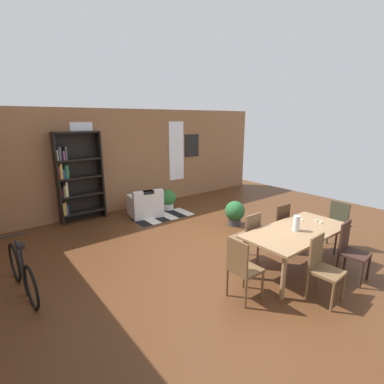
{
  "coord_description": "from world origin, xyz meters",
  "views": [
    {
      "loc": [
        -3.84,
        -3.42,
        2.56
      ],
      "look_at": [
        0.01,
        1.43,
        0.97
      ],
      "focal_mm": 26.83,
      "sensor_mm": 36.0,
      "label": 1
    }
  ],
  "objects_px": {
    "vase_on_table": "(296,223)",
    "dining_chair_head_right": "(335,224)",
    "bookshelf_tall": "(76,177)",
    "potted_plant_corner": "(235,212)",
    "dining_table": "(297,234)",
    "dining_chair_far_right": "(278,225)",
    "bicycle_second": "(22,273)",
    "dining_chair_far_left": "(248,236)",
    "potted_plant_by_shelf": "(168,199)",
    "dining_chair_near_right": "(350,249)",
    "dining_chair_head_left": "(242,267)",
    "dining_chair_near_left": "(322,266)",
    "armchair_white": "(145,206)"
  },
  "relations": [
    {
      "from": "dining_chair_far_left",
      "to": "dining_chair_far_right",
      "type": "bearing_deg",
      "value": 0.0
    },
    {
      "from": "dining_chair_head_left",
      "to": "dining_chair_near_right",
      "type": "bearing_deg",
      "value": -21.05
    },
    {
      "from": "dining_chair_far_left",
      "to": "bicycle_second",
      "type": "xyz_separation_m",
      "value": [
        -3.36,
        1.45,
        -0.19
      ]
    },
    {
      "from": "dining_chair_head_right",
      "to": "dining_chair_near_left",
      "type": "distance_m",
      "value": 1.95
    },
    {
      "from": "dining_chair_far_right",
      "to": "potted_plant_corner",
      "type": "distance_m",
      "value": 1.5
    },
    {
      "from": "dining_chair_head_right",
      "to": "bicycle_second",
      "type": "xyz_separation_m",
      "value": [
        -5.18,
        2.15,
        -0.19
      ]
    },
    {
      "from": "vase_on_table",
      "to": "dining_chair_near_left",
      "type": "bearing_deg",
      "value": -119.61
    },
    {
      "from": "vase_on_table",
      "to": "dining_chair_head_right",
      "type": "height_order",
      "value": "vase_on_table"
    },
    {
      "from": "vase_on_table",
      "to": "dining_chair_head_left",
      "type": "xyz_separation_m",
      "value": [
        -1.31,
        0.0,
        -0.35
      ]
    },
    {
      "from": "dining_table",
      "to": "potted_plant_corner",
      "type": "xyz_separation_m",
      "value": [
        0.77,
        2.14,
        -0.33
      ]
    },
    {
      "from": "potted_plant_corner",
      "to": "dining_chair_near_right",
      "type": "bearing_deg",
      "value": -96.58
    },
    {
      "from": "dining_chair_far_left",
      "to": "dining_chair_near_left",
      "type": "relative_size",
      "value": 1.0
    },
    {
      "from": "dining_chair_far_right",
      "to": "dining_chair_near_right",
      "type": "bearing_deg",
      "value": -90.13
    },
    {
      "from": "vase_on_table",
      "to": "bicycle_second",
      "type": "distance_m",
      "value": 4.36
    },
    {
      "from": "vase_on_table",
      "to": "dining_chair_near_right",
      "type": "bearing_deg",
      "value": -54.45
    },
    {
      "from": "dining_chair_head_left",
      "to": "potted_plant_by_shelf",
      "type": "relative_size",
      "value": 1.63
    },
    {
      "from": "bicycle_second",
      "to": "potted_plant_corner",
      "type": "bearing_deg",
      "value": -0.02
    },
    {
      "from": "potted_plant_corner",
      "to": "dining_chair_far_right",
      "type": "bearing_deg",
      "value": -102.61
    },
    {
      "from": "vase_on_table",
      "to": "bicycle_second",
      "type": "bearing_deg",
      "value": 150.24
    },
    {
      "from": "bookshelf_tall",
      "to": "dining_chair_head_right",
      "type": "bearing_deg",
      "value": -54.4
    },
    {
      "from": "dining_chair_far_right",
      "to": "dining_chair_near_left",
      "type": "height_order",
      "value": "same"
    },
    {
      "from": "dining_chair_head_left",
      "to": "dining_chair_far_left",
      "type": "height_order",
      "value": "same"
    },
    {
      "from": "bookshelf_tall",
      "to": "potted_plant_corner",
      "type": "bearing_deg",
      "value": -43.29
    },
    {
      "from": "vase_on_table",
      "to": "dining_chair_far_right",
      "type": "distance_m",
      "value": 0.93
    },
    {
      "from": "potted_plant_corner",
      "to": "dining_chair_near_left",
      "type": "bearing_deg",
      "value": -113.24
    },
    {
      "from": "dining_chair_far_left",
      "to": "bicycle_second",
      "type": "height_order",
      "value": "dining_chair_far_left"
    },
    {
      "from": "vase_on_table",
      "to": "bicycle_second",
      "type": "relative_size",
      "value": 0.16
    },
    {
      "from": "bookshelf_tall",
      "to": "potted_plant_corner",
      "type": "relative_size",
      "value": 3.72
    },
    {
      "from": "dining_chair_far_left",
      "to": "dining_chair_far_right",
      "type": "xyz_separation_m",
      "value": [
        0.89,
        0.0,
        0.0
      ]
    },
    {
      "from": "dining_chair_near_right",
      "to": "bookshelf_tall",
      "type": "bearing_deg",
      "value": 114.69
    },
    {
      "from": "armchair_white",
      "to": "dining_chair_near_left",
      "type": "bearing_deg",
      "value": -88.33
    },
    {
      "from": "dining_chair_near_left",
      "to": "potted_plant_by_shelf",
      "type": "distance_m",
      "value": 4.95
    },
    {
      "from": "potted_plant_corner",
      "to": "bookshelf_tall",
      "type": "bearing_deg",
      "value": 136.71
    },
    {
      "from": "dining_chair_head_right",
      "to": "dining_chair_far_left",
      "type": "relative_size",
      "value": 1.0
    },
    {
      "from": "dining_chair_near_right",
      "to": "bookshelf_tall",
      "type": "xyz_separation_m",
      "value": [
        -2.55,
        5.55,
        0.64
      ]
    },
    {
      "from": "dining_chair_near_right",
      "to": "dining_chair_head_right",
      "type": "distance_m",
      "value": 1.16
    },
    {
      "from": "dining_chair_head_left",
      "to": "bookshelf_tall",
      "type": "height_order",
      "value": "bookshelf_tall"
    },
    {
      "from": "dining_chair_near_right",
      "to": "bicycle_second",
      "type": "height_order",
      "value": "dining_chair_near_right"
    },
    {
      "from": "bookshelf_tall",
      "to": "armchair_white",
      "type": "relative_size",
      "value": 2.39
    },
    {
      "from": "dining_chair_head_left",
      "to": "bookshelf_tall",
      "type": "relative_size",
      "value": 0.42
    },
    {
      "from": "dining_chair_far_right",
      "to": "potted_plant_corner",
      "type": "height_order",
      "value": "dining_chair_far_right"
    },
    {
      "from": "dining_chair_head_left",
      "to": "bicycle_second",
      "type": "bearing_deg",
      "value": 138.69
    },
    {
      "from": "dining_chair_far_left",
      "to": "potted_plant_by_shelf",
      "type": "height_order",
      "value": "dining_chair_far_left"
    },
    {
      "from": "vase_on_table",
      "to": "dining_chair_head_right",
      "type": "xyz_separation_m",
      "value": [
        1.42,
        -0.0,
        -0.35
      ]
    },
    {
      "from": "vase_on_table",
      "to": "dining_chair_far_left",
      "type": "distance_m",
      "value": 0.87
    },
    {
      "from": "dining_chair_far_right",
      "to": "bicycle_second",
      "type": "relative_size",
      "value": 0.59
    },
    {
      "from": "dining_chair_head_left",
      "to": "potted_plant_by_shelf",
      "type": "distance_m",
      "value": 4.49
    },
    {
      "from": "armchair_white",
      "to": "bookshelf_tall",
      "type": "bearing_deg",
      "value": 154.93
    },
    {
      "from": "dining_table",
      "to": "dining_chair_near_left",
      "type": "relative_size",
      "value": 2.09
    },
    {
      "from": "dining_chair_far_left",
      "to": "armchair_white",
      "type": "xyz_separation_m",
      "value": [
        -0.15,
        3.45,
        -0.23
      ]
    }
  ]
}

